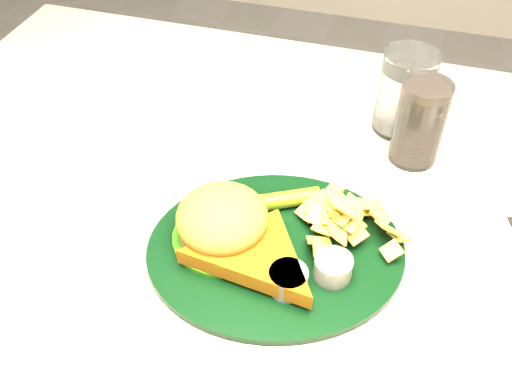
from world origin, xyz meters
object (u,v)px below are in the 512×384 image
table (281,354)px  dinner_plate (276,233)px  cola_glass (420,123)px  water_glass (405,92)px

table → dinner_plate: size_ratio=3.99×
table → cola_glass: bearing=43.9°
dinner_plate → water_glass: size_ratio=2.47×
dinner_plate → cola_glass: bearing=40.0°
water_glass → cola_glass: 0.07m
table → dinner_plate: 0.42m
water_glass → table: bearing=-119.8°
dinner_plate → cola_glass: 0.26m
table → dinner_plate: dinner_plate is taller
table → water_glass: water_glass is taller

